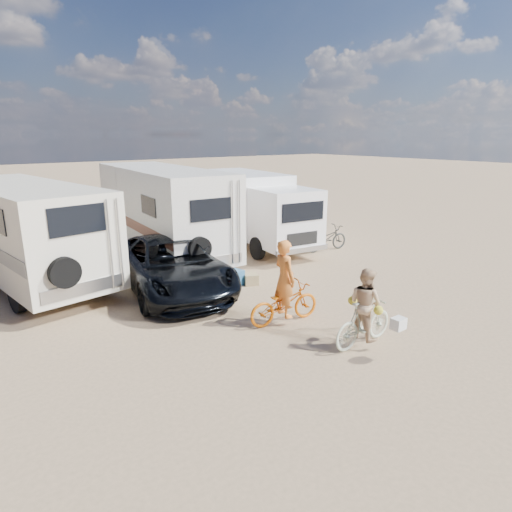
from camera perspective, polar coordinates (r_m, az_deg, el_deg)
ground at (r=11.30m, az=4.38°, el=-7.77°), size 140.00×140.00×0.00m
rv_main at (r=16.81m, az=-11.93°, el=5.52°), size 3.08×8.08×3.28m
rv_left at (r=15.05m, az=-27.60°, el=2.49°), size 3.55×7.84×3.04m
box_truck at (r=18.16m, az=-0.25°, el=6.00°), size 3.19×7.14×2.92m
dark_suv at (r=13.09m, az=-10.92°, el=-1.11°), size 3.52×5.95×1.55m
bike_man at (r=10.76m, az=3.68°, el=-6.13°), size 1.95×0.91×0.99m
bike_woman at (r=9.90m, az=13.82°, el=-8.37°), size 1.74×0.50×1.04m
rider_man at (r=10.60m, az=3.72°, el=-3.84°), size 0.55×0.75×1.90m
rider_woman at (r=9.80m, az=13.92°, el=-6.97°), size 0.60×0.76×1.57m
bike_parked at (r=17.55m, az=9.13°, el=2.28°), size 1.98×0.90×1.00m
cooler at (r=13.34m, az=-2.97°, el=-2.94°), size 0.67×0.55×0.47m
crate at (r=13.50m, az=-0.67°, el=-3.02°), size 0.54×0.54×0.33m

